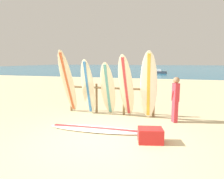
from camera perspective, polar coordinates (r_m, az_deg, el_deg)
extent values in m
plane|color=beige|center=(5.00, -3.17, -15.08)|extent=(120.00, 120.00, 0.00)
cube|color=#196B93|center=(62.40, 13.67, 6.38)|extent=(120.00, 80.00, 0.01)
cylinder|color=olive|center=(7.86, -12.15, -2.18)|extent=(0.09, 0.09, 1.14)
cylinder|color=olive|center=(7.43, -4.65, -2.62)|extent=(0.09, 0.09, 1.14)
cylinder|color=olive|center=(7.15, 3.60, -3.05)|extent=(0.09, 0.09, 1.14)
cylinder|color=olive|center=(7.02, 12.34, -3.45)|extent=(0.09, 0.09, 1.14)
cylinder|color=olive|center=(7.20, -0.61, 0.44)|extent=(3.36, 0.08, 0.08)
ellipsoid|color=beige|center=(7.32, -13.07, 2.02)|extent=(0.51, 1.02, 2.40)
cube|color=#CC5933|center=(7.32, -13.07, 2.02)|extent=(0.11, 0.95, 2.22)
ellipsoid|color=beige|center=(7.09, -7.19, 0.63)|extent=(0.59, 0.59, 2.08)
cube|color=#3372B2|center=(7.09, -7.19, 0.63)|extent=(0.17, 0.50, 1.91)
ellipsoid|color=beige|center=(6.87, -1.22, 0.03)|extent=(0.55, 0.78, 1.97)
cube|color=teal|center=(6.87, -1.22, 0.03)|extent=(0.12, 0.72, 1.82)
ellipsoid|color=beige|center=(6.59, 4.24, 0.75)|extent=(0.62, 1.01, 2.23)
cube|color=#B73338|center=(6.59, 4.24, 0.75)|extent=(0.20, 0.89, 2.05)
ellipsoid|color=white|center=(6.55, 10.86, 1.09)|extent=(0.58, 0.60, 2.34)
cube|color=gold|center=(6.55, 10.86, 1.09)|extent=(0.12, 0.56, 2.16)
ellipsoid|color=white|center=(5.71, -4.75, -11.64)|extent=(2.89, 0.68, 0.07)
cube|color=#B73338|center=(5.71, -4.75, -11.64)|extent=(2.64, 0.19, 0.08)
cube|color=#D8333F|center=(6.63, 18.22, -6.33)|extent=(0.20, 0.23, 0.70)
cube|color=#D8333F|center=(6.50, 18.48, -0.81)|extent=(0.24, 0.28, 0.59)
sphere|color=#997051|center=(6.45, 18.65, 2.67)|extent=(0.20, 0.20, 0.20)
cube|color=#333842|center=(32.49, 13.82, 5.01)|extent=(2.49, 1.23, 0.35)
cube|color=silver|center=(32.47, 13.84, 5.63)|extent=(0.94, 0.72, 0.36)
cube|color=red|center=(4.94, 11.35, -13.26)|extent=(0.67, 0.51, 0.36)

